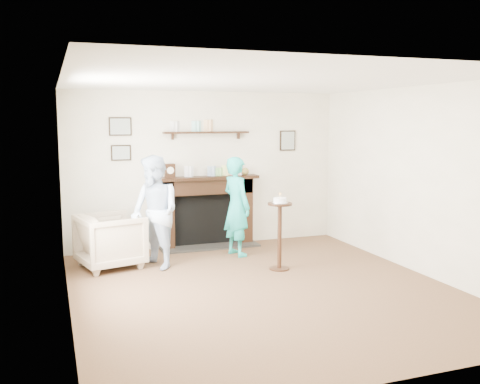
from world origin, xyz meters
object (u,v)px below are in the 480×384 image
(woman, at_px, (237,255))
(pedestal_table, at_px, (280,223))
(man, at_px, (156,268))
(armchair, at_px, (111,267))

(woman, relative_size, pedestal_table, 1.41)
(man, xyz_separation_m, pedestal_table, (1.59, -0.65, 0.66))
(man, bearing_deg, pedestal_table, 43.98)
(pedestal_table, bearing_deg, armchair, 157.56)
(armchair, xyz_separation_m, woman, (1.88, 0.05, 0.00))
(armchair, bearing_deg, woman, -102.85)
(armchair, distance_m, pedestal_table, 2.44)
(pedestal_table, bearing_deg, woman, 107.16)
(armchair, relative_size, pedestal_table, 0.78)
(woman, xyz_separation_m, pedestal_table, (0.29, -0.95, 0.66))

